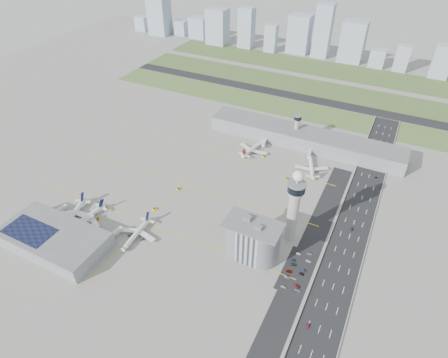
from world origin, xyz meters
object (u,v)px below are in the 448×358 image
at_px(tug_2, 154,209).
at_px(car_hw_4, 372,145).
at_px(airplane_near_c, 136,232).
at_px(jet_bridge_near_0, 53,216).
at_px(car_lot_3, 294,265).
at_px(jet_bridge_near_1, 80,227).
at_px(airplane_near_a, 72,213).
at_px(car_lot_4, 293,260).
at_px(car_lot_11, 310,254).
at_px(airplane_far_b, 312,165).
at_px(jet_bridge_far_0, 265,141).
at_px(jet_bridge_far_1, 310,152).
at_px(car_lot_1, 287,277).
at_px(tug_1, 98,219).
at_px(airplane_near_b, 85,216).
at_px(car_lot_9, 304,271).
at_px(jet_bridge_near_2, 108,239).
at_px(car_hw_0, 308,326).
at_px(car_lot_7, 297,286).
at_px(control_tower, 294,204).
at_px(car_lot_8, 302,274).
at_px(car_lot_2, 289,271).
at_px(tug_4, 263,156).
at_px(car_lot_5, 298,254).
at_px(airplane_far_a, 254,146).
at_px(car_lot_0, 283,287).
at_px(tug_3, 178,189).
at_px(car_hw_1, 352,229).
at_px(car_hw_2, 376,178).
at_px(car_lot_10, 309,261).
at_px(tug_5, 286,179).
at_px(secondary_tower, 297,126).
at_px(car_lot_6, 298,290).

distance_m(tug_2, car_hw_4, 245.86).
xyz_separation_m(airplane_near_c, jet_bridge_near_0, (-76.16, -14.19, -2.69)).
bearing_deg(car_lot_3, jet_bridge_near_1, 95.57).
bearing_deg(airplane_near_a, car_lot_4, 85.90).
bearing_deg(car_lot_11, tug_2, 91.36).
distance_m(airplane_far_b, jet_bridge_far_0, 64.78).
distance_m(jet_bridge_far_1, car_lot_1, 166.15).
bearing_deg(airplane_near_c, tug_1, -96.28).
distance_m(airplane_near_b, tug_1, 10.84).
distance_m(tug_1, car_lot_9, 172.33).
xyz_separation_m(jet_bridge_near_2, tug_2, (9.93, 46.96, -1.84)).
height_order(jet_bridge_near_1, car_hw_0, jet_bridge_near_1).
bearing_deg(tug_2, jet_bridge_near_0, -33.92).
bearing_deg(car_lot_7, control_tower, 33.57).
xyz_separation_m(tug_2, car_lot_8, (135.12, -9.65, -0.41)).
relative_size(airplane_near_b, car_lot_1, 10.57).
distance_m(car_lot_2, car_hw_0, 43.48).
height_order(tug_1, car_lot_3, tug_1).
bearing_deg(tug_4, car_lot_5, 121.38).
distance_m(car_lot_1, car_lot_2, 5.53).
height_order(control_tower, car_lot_1, control_tower).
height_order(car_lot_3, car_lot_8, car_lot_3).
relative_size(airplane_far_a, car_lot_1, 10.74).
xyz_separation_m(car_lot_0, car_lot_11, (7.93, 37.53, -0.06)).
xyz_separation_m(car_lot_3, car_lot_8, (7.86, -5.53, -0.01)).
bearing_deg(car_lot_7, car_lot_4, 33.22).
height_order(tug_3, car_lot_4, tug_3).
bearing_deg(car_lot_1, airplane_far_a, 30.66).
distance_m(control_tower, car_hw_1, 62.86).
xyz_separation_m(control_tower, car_hw_2, (49.34, 111.78, -34.49)).
height_order(car_lot_2, car_lot_10, car_lot_2).
distance_m(tug_1, car_hw_2, 258.80).
xyz_separation_m(control_tower, jet_bridge_near_2, (-125.00, -69.00, -32.19)).
distance_m(tug_5, car_lot_4, 100.56).
relative_size(jet_bridge_far_1, car_hw_1, 3.64).
relative_size(tug_4, car_hw_1, 0.90).
relative_size(jet_bridge_near_0, car_lot_0, 3.86).
distance_m(airplane_far_a, tug_3, 99.13).
bearing_deg(car_hw_4, secondary_tower, -164.84).
xyz_separation_m(car_lot_8, car_lot_11, (-0.14, 21.00, -0.04)).
relative_size(tug_5, car_lot_6, 0.84).
distance_m(secondary_tower, jet_bridge_near_0, 255.39).
xyz_separation_m(airplane_far_a, car_lot_3, (87.57, -129.48, -5.00)).
bearing_deg(car_hw_4, car_lot_3, -102.75).
bearing_deg(car_hw_4, car_hw_2, -83.34).
bearing_deg(airplane_near_c, tug_5, 142.86).
height_order(car_lot_7, car_lot_10, car_lot_7).
relative_size(tug_5, car_hw_4, 0.92).
xyz_separation_m(airplane_near_b, jet_bridge_near_2, (32.97, -9.97, -2.68)).
bearing_deg(jet_bridge_near_2, car_lot_2, -65.43).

